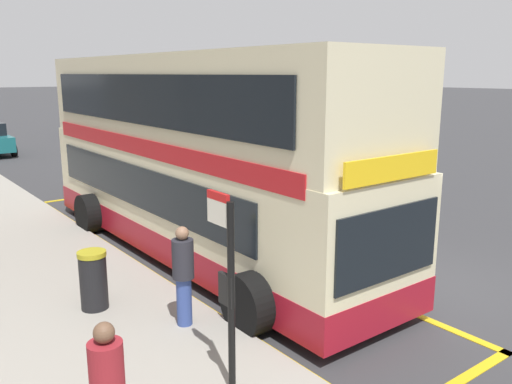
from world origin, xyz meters
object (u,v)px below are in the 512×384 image
pedestrian_further_back (183,272)px  parked_car_navy_ahead (100,122)px  litter_bin (93,280)px  bus_stop_sign (227,275)px  double_decker_bus (195,163)px

pedestrian_further_back → parked_car_navy_ahead: bearing=71.0°
pedestrian_further_back → litter_bin: pedestrian_further_back is taller
bus_stop_sign → pedestrian_further_back: bearing=77.2°
double_decker_bus → pedestrian_further_back: double_decker_bus is taller
bus_stop_sign → pedestrian_further_back: 1.97m
pedestrian_further_back → litter_bin: bearing=122.3°
parked_car_navy_ahead → pedestrian_further_back: (-9.72, -28.23, 0.21)m
double_decker_bus → parked_car_navy_ahead: size_ratio=2.59×
parked_car_navy_ahead → pedestrian_further_back: size_ratio=2.61×
double_decker_bus → bus_stop_sign: (-2.60, -5.07, -0.43)m
double_decker_bus → pedestrian_further_back: 4.06m
double_decker_bus → litter_bin: 3.85m
double_decker_bus → bus_stop_sign: 5.72m
double_decker_bus → bus_stop_sign: size_ratio=4.36×
bus_stop_sign → pedestrian_further_back: size_ratio=1.55×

